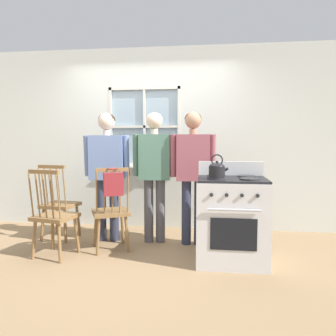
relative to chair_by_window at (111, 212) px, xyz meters
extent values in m
plane|color=#937551|center=(0.30, -0.27, -0.46)|extent=(16.00, 16.00, 0.00)
cube|color=silver|center=(-1.62, 1.13, 0.89)|extent=(2.55, 0.06, 2.70)
cube|color=silver|center=(2.12, 1.13, 0.89)|extent=(2.76, 0.06, 2.70)
cube|color=silver|center=(0.19, 1.13, 0.01)|extent=(1.09, 0.06, 0.94)
cube|color=silver|center=(0.19, 1.13, 1.95)|extent=(1.09, 0.06, 0.58)
cube|color=silver|center=(0.19, 1.05, 0.47)|extent=(1.15, 0.10, 0.03)
cube|color=#9EB7C6|center=(0.19, 1.14, 1.07)|extent=(1.03, 0.01, 1.12)
cube|color=silver|center=(0.19, 1.11, 1.07)|extent=(0.04, 0.02, 1.18)
cube|color=silver|center=(0.19, 1.11, 1.07)|extent=(1.09, 0.02, 0.04)
cube|color=silver|center=(-0.33, 1.11, 1.07)|extent=(0.04, 0.03, 1.18)
cube|color=silver|center=(0.72, 1.11, 1.07)|extent=(0.04, 0.03, 1.18)
cube|color=silver|center=(0.19, 1.11, 1.64)|extent=(1.09, 0.03, 0.04)
cube|color=silver|center=(0.19, 1.11, 0.50)|extent=(1.09, 0.03, 0.04)
cube|color=olive|center=(-0.01, 0.02, 0.00)|extent=(0.55, 0.54, 0.04)
cylinder|color=olive|center=(0.08, 0.24, -0.24)|extent=(0.06, 0.09, 0.44)
cylinder|color=olive|center=(-0.23, 0.09, -0.24)|extent=(0.09, 0.06, 0.44)
cylinder|color=olive|center=(0.21, -0.05, -0.24)|extent=(0.09, 0.06, 0.44)
cylinder|color=olive|center=(-0.09, -0.20, -0.24)|extent=(0.06, 0.09, 0.44)
cylinder|color=olive|center=(0.23, -0.06, 0.26)|extent=(0.05, 0.07, 0.52)
cylinder|color=olive|center=(0.14, -0.09, 0.26)|extent=(0.05, 0.07, 0.52)
cylinder|color=olive|center=(0.06, -0.13, 0.26)|extent=(0.05, 0.07, 0.52)
cylinder|color=olive|center=(-0.02, -0.17, 0.26)|extent=(0.05, 0.07, 0.52)
cylinder|color=olive|center=(-0.10, -0.21, 0.26)|extent=(0.05, 0.07, 0.52)
cube|color=olive|center=(0.06, -0.13, 0.53)|extent=(0.36, 0.20, 0.04)
cube|color=olive|center=(-0.82, 0.36, 0.00)|extent=(0.47, 0.45, 0.04)
cylinder|color=olive|center=(-0.62, 0.50, -0.24)|extent=(0.07, 0.07, 0.44)
cylinder|color=olive|center=(-0.96, 0.54, -0.24)|extent=(0.07, 0.07, 0.44)
cylinder|color=olive|center=(-0.67, 0.18, -0.24)|extent=(0.07, 0.07, 0.44)
cylinder|color=olive|center=(-1.01, 0.23, -0.24)|extent=(0.07, 0.07, 0.44)
cylinder|color=olive|center=(-0.66, 0.17, 0.26)|extent=(0.03, 0.07, 0.52)
cylinder|color=olive|center=(-0.75, 0.18, 0.26)|extent=(0.03, 0.07, 0.52)
cylinder|color=olive|center=(-0.84, 0.19, 0.26)|extent=(0.03, 0.07, 0.52)
cylinder|color=olive|center=(-0.93, 0.21, 0.26)|extent=(0.03, 0.07, 0.52)
cylinder|color=olive|center=(-1.02, 0.22, 0.26)|extent=(0.03, 0.07, 0.52)
cube|color=olive|center=(-0.84, 0.19, 0.53)|extent=(0.38, 0.09, 0.04)
cube|color=olive|center=(-0.57, -0.29, 0.00)|extent=(0.49, 0.47, 0.04)
cylinder|color=olive|center=(-0.37, -0.16, -0.24)|extent=(0.08, 0.07, 0.44)
cylinder|color=olive|center=(-0.70, -0.10, -0.24)|extent=(0.07, 0.08, 0.44)
cylinder|color=olive|center=(-0.43, -0.48, -0.24)|extent=(0.07, 0.08, 0.44)
cylinder|color=olive|center=(-0.76, -0.41, -0.24)|extent=(0.08, 0.07, 0.44)
cylinder|color=olive|center=(-0.42, -0.49, 0.26)|extent=(0.03, 0.07, 0.52)
cylinder|color=olive|center=(-0.51, -0.47, 0.26)|extent=(0.03, 0.07, 0.52)
cylinder|color=olive|center=(-0.60, -0.45, 0.26)|extent=(0.03, 0.07, 0.52)
cylinder|color=olive|center=(-0.69, -0.44, 0.26)|extent=(0.03, 0.07, 0.52)
cylinder|color=olive|center=(-0.78, -0.42, 0.26)|extent=(0.03, 0.07, 0.52)
cube|color=olive|center=(-0.60, -0.45, 0.53)|extent=(0.38, 0.11, 0.04)
cylinder|color=#2D3347|center=(-0.24, 0.35, -0.05)|extent=(0.12, 0.12, 0.82)
cylinder|color=#2D3347|center=(-0.07, 0.36, -0.05)|extent=(0.12, 0.12, 0.82)
cube|color=#6B84B7|center=(-0.15, 0.35, 0.64)|extent=(0.45, 0.23, 0.57)
cylinder|color=#6B84B7|center=(-0.41, 0.32, 0.67)|extent=(0.08, 0.12, 0.53)
cylinder|color=#6B84B7|center=(0.11, 0.35, 0.67)|extent=(0.08, 0.12, 0.53)
cylinder|color=beige|center=(-0.15, 0.35, 0.97)|extent=(0.10, 0.10, 0.07)
sphere|color=beige|center=(-0.15, 0.35, 1.11)|extent=(0.22, 0.22, 0.22)
ellipsoid|color=#332319|center=(-0.15, 0.37, 1.13)|extent=(0.22, 0.22, 0.18)
cylinder|color=#4C4C51|center=(0.40, 0.36, -0.05)|extent=(0.12, 0.12, 0.82)
cylinder|color=#4C4C51|center=(0.55, 0.38, -0.05)|extent=(0.12, 0.12, 0.82)
cube|color=#4C7560|center=(0.47, 0.37, 0.65)|extent=(0.42, 0.25, 0.58)
cylinder|color=#4C7560|center=(0.24, 0.32, 0.68)|extent=(0.09, 0.12, 0.54)
cylinder|color=#4C7560|center=(0.71, 0.38, 0.68)|extent=(0.09, 0.12, 0.54)
cylinder|color=beige|center=(0.47, 0.37, 0.98)|extent=(0.10, 0.10, 0.07)
sphere|color=beige|center=(0.47, 0.37, 1.12)|extent=(0.21, 0.21, 0.21)
ellipsoid|color=silver|center=(0.47, 0.38, 1.14)|extent=(0.21, 0.21, 0.17)
cylinder|color=#2D3347|center=(0.89, 0.34, -0.05)|extent=(0.12, 0.12, 0.82)
cylinder|color=#2D3347|center=(1.05, 0.35, -0.05)|extent=(0.12, 0.12, 0.82)
cube|color=#934C56|center=(0.97, 0.34, 0.65)|extent=(0.43, 0.24, 0.58)
cylinder|color=#934C56|center=(0.72, 0.30, 0.68)|extent=(0.08, 0.12, 0.54)
cylinder|color=#934C56|center=(1.21, 0.34, 0.68)|extent=(0.08, 0.12, 0.54)
cylinder|color=tan|center=(0.97, 0.34, 0.98)|extent=(0.10, 0.10, 0.07)
sphere|color=tan|center=(0.97, 0.34, 1.12)|extent=(0.21, 0.21, 0.21)
ellipsoid|color=brown|center=(0.97, 0.36, 1.14)|extent=(0.21, 0.21, 0.17)
cube|color=silver|center=(1.42, -0.21, -0.01)|extent=(0.74, 0.64, 0.90)
cube|color=black|center=(1.42, -0.21, 0.45)|extent=(0.73, 0.61, 0.02)
cylinder|color=#2D2D30|center=(1.25, -0.34, 0.47)|extent=(0.20, 0.20, 0.02)
cylinder|color=#2D2D30|center=(1.59, -0.34, 0.47)|extent=(0.20, 0.20, 0.02)
cylinder|color=#2D2D30|center=(1.25, -0.08, 0.47)|extent=(0.20, 0.20, 0.02)
cylinder|color=#2D2D30|center=(1.59, -0.08, 0.47)|extent=(0.20, 0.20, 0.02)
cube|color=silver|center=(1.42, 0.08, 0.54)|extent=(0.74, 0.06, 0.16)
cube|color=black|center=(1.42, -0.53, -0.06)|extent=(0.46, 0.01, 0.32)
cylinder|color=silver|center=(1.42, -0.55, 0.19)|extent=(0.52, 0.02, 0.02)
cylinder|color=#232326|center=(1.20, -0.54, 0.33)|extent=(0.04, 0.02, 0.04)
cylinder|color=#232326|center=(1.35, -0.54, 0.33)|extent=(0.04, 0.02, 0.04)
cylinder|color=#232326|center=(1.50, -0.54, 0.33)|extent=(0.04, 0.02, 0.04)
cylinder|color=#232326|center=(1.64, -0.54, 0.33)|extent=(0.04, 0.02, 0.04)
cylinder|color=black|center=(1.25, -0.34, 0.54)|extent=(0.17, 0.17, 0.12)
ellipsoid|color=black|center=(1.25, -0.34, 0.60)|extent=(0.16, 0.16, 0.07)
sphere|color=black|center=(1.25, -0.34, 0.64)|extent=(0.03, 0.03, 0.03)
cylinder|color=black|center=(1.33, -0.34, 0.56)|extent=(0.08, 0.03, 0.07)
torus|color=black|center=(1.25, -0.34, 0.66)|extent=(0.12, 0.01, 0.12)
cylinder|color=#42474C|center=(0.38, 1.04, 0.54)|extent=(0.16, 0.16, 0.12)
cylinder|color=#33261C|center=(0.38, 1.04, 0.59)|extent=(0.14, 0.14, 0.01)
cone|color=#286033|center=(0.40, 1.05, 0.72)|extent=(0.07, 0.05, 0.25)
cone|color=#286033|center=(0.37, 1.07, 0.65)|extent=(0.05, 0.06, 0.12)
cone|color=#286033|center=(0.35, 1.03, 0.72)|extent=(0.11, 0.07, 0.25)
cone|color=#286033|center=(0.39, 1.02, 0.65)|extent=(0.04, 0.05, 0.11)
cube|color=maroon|center=(0.10, -0.21, 0.37)|extent=(0.24, 0.18, 0.26)
torus|color=maroon|center=(0.07, -0.14, 0.54)|extent=(0.17, 0.17, 0.01)
camera|label=1|loc=(1.18, -3.77, 0.87)|focal=35.00mm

